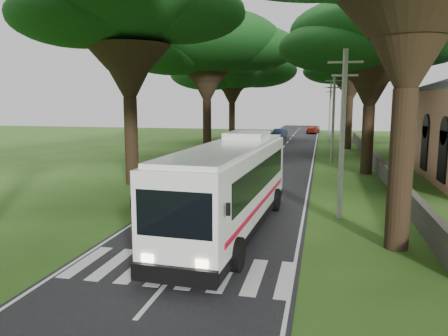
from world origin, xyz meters
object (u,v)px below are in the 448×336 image
at_px(pole_near, 342,132).
at_px(pole_mid, 333,117).
at_px(distant_car_b, 279,134).
at_px(pedestrian, 142,183).
at_px(distant_car_c, 313,129).
at_px(distant_car_a, 266,138).
at_px(coach_bus, 231,185).
at_px(pole_far, 330,111).

distance_m(pole_near, pole_mid, 20.00).
bearing_deg(distant_car_b, pedestrian, -84.97).
xyz_separation_m(pole_near, distant_car_c, (-2.50, 55.41, -3.48)).
relative_size(pole_mid, distant_car_a, 1.95).
xyz_separation_m(pole_near, distant_car_a, (-8.25, 36.25, -3.45)).
height_order(distant_car_b, distant_car_c, distant_car_b).
distance_m(distant_car_c, pedestrian, 54.34).
bearing_deg(distant_car_a, pole_near, 93.88).
height_order(coach_bus, distant_car_c, coach_bus).
height_order(pole_mid, coach_bus, pole_mid).
xyz_separation_m(pole_near, pole_far, (0.00, 40.00, 0.00)).
bearing_deg(pole_near, coach_bus, -145.43).
xyz_separation_m(distant_car_a, pedestrian, (-2.69, -34.52, 0.21)).
height_order(pole_near, distant_car_c, pole_near).
bearing_deg(pole_mid, distant_car_c, 94.04).
height_order(pole_mid, pole_far, same).
xyz_separation_m(pole_near, distant_car_b, (-7.25, 44.19, -3.45)).
bearing_deg(coach_bus, distant_car_a, 98.06).
bearing_deg(pole_mid, pedestrian, -120.91).
height_order(coach_bus, distant_car_b, coach_bus).
height_order(distant_car_a, distant_car_b, distant_car_b).
height_order(pole_near, pole_far, same).
bearing_deg(pole_mid, distant_car_b, 106.69).
xyz_separation_m(pole_far, distant_car_b, (-7.25, 4.19, -3.45)).
relative_size(coach_bus, distant_car_b, 3.05).
distance_m(distant_car_a, pedestrian, 34.62).
bearing_deg(distant_car_a, pole_far, -164.49).
relative_size(pole_near, coach_bus, 0.62).
height_order(pole_far, distant_car_c, pole_far).
bearing_deg(pole_mid, pole_far, 90.00).
bearing_deg(coach_bus, pole_far, 86.72).
height_order(distant_car_a, pedestrian, pedestrian).
distance_m(coach_bus, distant_car_a, 39.66).
xyz_separation_m(distant_car_c, pedestrian, (-8.44, -53.68, 0.24)).
distance_m(distant_car_b, pedestrian, 42.62).
relative_size(pole_mid, distant_car_b, 1.88).
distance_m(pole_mid, pole_far, 20.00).
xyz_separation_m(distant_car_a, distant_car_b, (1.00, 7.95, 0.00)).
xyz_separation_m(pole_near, coach_bus, (-4.70, -3.24, -2.14)).
relative_size(pole_far, coach_bus, 0.62).
bearing_deg(distant_car_a, pole_mid, 107.98).
xyz_separation_m(coach_bus, distant_car_a, (-3.56, 39.48, -1.31)).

